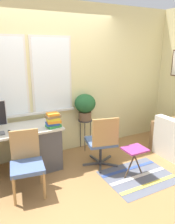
# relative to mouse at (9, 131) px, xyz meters

# --- Properties ---
(ground_plane) EXTENTS (14.00, 14.00, 0.00)m
(ground_plane) POSITION_rel_mouse_xyz_m (0.81, -0.22, -0.75)
(ground_plane) COLOR #9E7042
(wall_back_with_window) EXTENTS (9.00, 0.12, 2.70)m
(wall_back_with_window) POSITION_rel_mouse_xyz_m (0.79, 0.52, 0.61)
(wall_back_with_window) COLOR beige
(wall_back_with_window) RESTS_ON ground_plane
(desk) EXTENTS (1.73, 0.66, 0.73)m
(desk) POSITION_rel_mouse_xyz_m (-0.07, 0.11, -0.36)
(desk) COLOR beige
(desk) RESTS_ON ground_plane
(mouse) EXTENTS (0.04, 0.07, 0.04)m
(mouse) POSITION_rel_mouse_xyz_m (0.00, 0.00, 0.00)
(mouse) COLOR black
(mouse) RESTS_ON desk
(book_stack) EXTENTS (0.24, 0.20, 0.23)m
(book_stack) POSITION_rel_mouse_xyz_m (0.65, -0.08, 0.09)
(book_stack) COLOR green
(book_stack) RESTS_ON desk
(desk_chair_wooden) EXTENTS (0.48, 0.49, 0.85)m
(desk_chair_wooden) POSITION_rel_mouse_xyz_m (0.13, -0.47, -0.30)
(desk_chair_wooden) COLOR #B2844C
(desk_chair_wooden) RESTS_ON ground_plane
(office_chair_swivel) EXTENTS (0.60, 0.61, 0.89)m
(office_chair_swivel) POSITION_rel_mouse_xyz_m (1.38, -0.36, -0.29)
(office_chair_swivel) COLOR #47474C
(office_chair_swivel) RESTS_ON ground_plane
(plant_stand) EXTENTS (0.27, 0.27, 0.60)m
(plant_stand) POSITION_rel_mouse_xyz_m (1.43, 0.37, -0.21)
(plant_stand) COLOR #333338
(plant_stand) RESTS_ON ground_plane
(potted_plant) EXTENTS (0.39, 0.39, 0.50)m
(potted_plant) POSITION_rel_mouse_xyz_m (1.43, 0.37, 0.14)
(potted_plant) COLOR brown
(potted_plant) RESTS_ON plant_stand
(floor_rug_striped) EXTENTS (1.06, 0.84, 0.01)m
(floor_rug_striped) POSITION_rel_mouse_xyz_m (1.72, -0.91, -0.74)
(floor_rug_striped) COLOR #565B6B
(floor_rug_striped) RESTS_ON ground_plane
(folding_stool) EXTENTS (0.35, 0.29, 0.47)m
(folding_stool) POSITION_rel_mouse_xyz_m (1.67, -0.84, -0.34)
(folding_stool) COLOR #93337A
(folding_stool) RESTS_ON ground_plane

